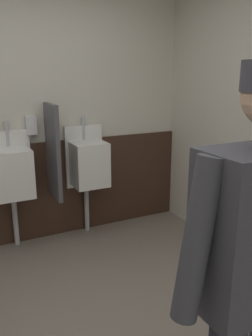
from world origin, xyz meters
TOP-DOWN VIEW (x-y plane):
  - wall_back at (0.00, 1.82)m, footprint 4.26×0.12m
  - wainscot_band_back at (0.00, 1.75)m, footprint 3.66×0.03m
  - urinal_left at (-0.02, 1.60)m, footprint 0.40×0.34m
  - urinal_middle at (0.73, 1.60)m, footprint 0.40×0.34m
  - privacy_divider_panel at (0.35, 1.53)m, footprint 0.04×0.40m
  - soap_dispenser at (0.21, 1.72)m, footprint 0.10×0.07m

SIDE VIEW (x-z plane):
  - wainscot_band_back at x=0.00m, z-range 0.00..1.01m
  - urinal_left at x=-0.02m, z-range 0.16..1.40m
  - urinal_middle at x=0.73m, z-range 0.16..1.40m
  - privacy_divider_panel at x=0.35m, z-range 0.50..1.40m
  - soap_dispenser at x=0.21m, z-range 1.10..1.28m
  - wall_back at x=0.00m, z-range 0.00..2.59m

